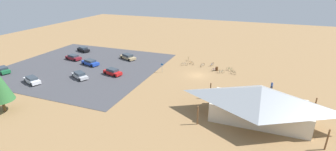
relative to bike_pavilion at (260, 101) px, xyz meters
The scene contains 23 objects.
ground 19.72m from the bike_pavilion, 48.23° to the right, with size 160.00×160.00×0.00m, color #937047.
parking_lot_asphalt 41.77m from the bike_pavilion, 14.81° to the right, with size 35.46×33.92×0.05m, color #424247.
bike_pavilion is the anchor object (origin of this frame).
trash_bin 21.56m from the bike_pavilion, 63.42° to the right, with size 0.60×0.60×0.90m, color brown.
lot_sign 25.03m from the bike_pavilion, 32.97° to the right, with size 0.56×0.08×2.20m.
bicycle_orange_back_row 27.01m from the bike_pavilion, 52.67° to the right, with size 1.53×0.97×0.80m.
bicycle_white_near_porch 26.69m from the bike_pavilion, 48.31° to the right, with size 1.47×0.76×0.77m.
bicycle_blue_mid_cluster 24.84m from the bike_pavilion, 62.95° to the right, with size 0.58×1.67×0.81m.
bicycle_black_yard_right 19.25m from the bike_pavilion, 72.36° to the right, with size 1.39×0.91×0.82m.
bicycle_silver_lone_east 24.73m from the bike_pavilion, 57.29° to the right, with size 0.73×1.58×0.87m.
bicycle_yellow_edge_south 29.95m from the bike_pavilion, 53.36° to the right, with size 0.60×1.71×0.88m.
bicycle_green_near_sign 21.31m from the bike_pavilion, 71.48° to the right, with size 1.63×0.75×0.85m.
bicycle_teal_edge_north 19.84m from the bike_pavilion, 64.48° to the right, with size 1.63×0.64×0.83m.
bicycle_purple_lone_west 21.40m from the bike_pavilion, 61.56° to the right, with size 1.00×1.43×0.80m.
car_tan_back_corner 38.42m from the bike_pavilion, 30.49° to the right, with size 5.11×3.70×1.36m.
car_black_near_entry 53.37m from the bike_pavilion, 23.64° to the right, with size 4.67×3.25×1.35m.
car_silver_front_row 36.25m from the bike_pavilion, ahead, with size 4.81×3.50×1.35m.
car_red_far_end 31.66m from the bike_pavilion, 15.03° to the right, with size 4.64×2.79×1.41m.
car_maroon_aisle_side 48.24m from the bike_pavilion, 16.87° to the right, with size 4.67×2.63×1.33m.
car_green_end_stall 54.34m from the bike_pavilion, ahead, with size 4.60×3.08×1.37m.
car_blue_by_curb 41.15m from the bike_pavilion, 16.98° to the right, with size 5.01×3.09×1.35m.
car_white_second_row 43.35m from the bike_pavilion, ahead, with size 4.87×3.20×1.32m.
visitor_at_bikes 12.48m from the bike_pavilion, 99.81° to the right, with size 0.40×0.38×1.68m.
Camera 1 is at (-11.81, 49.37, 19.65)m, focal length 26.34 mm.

